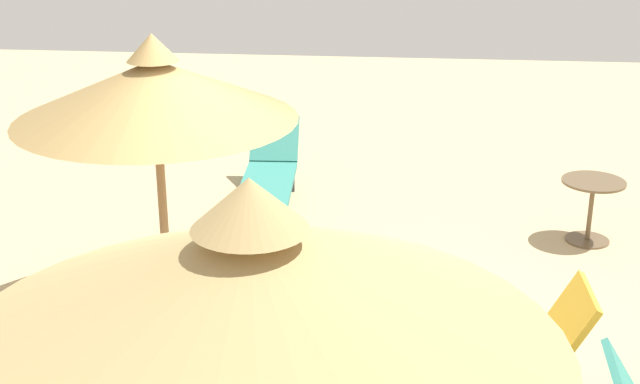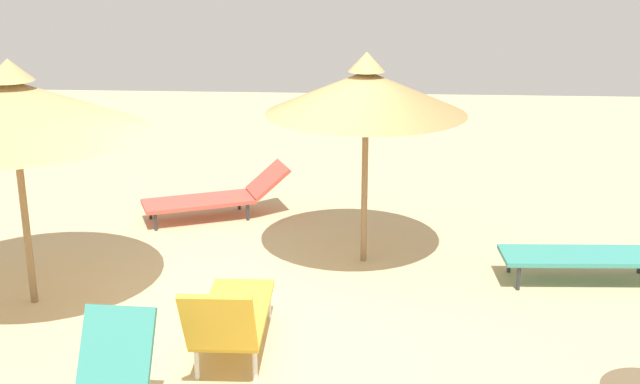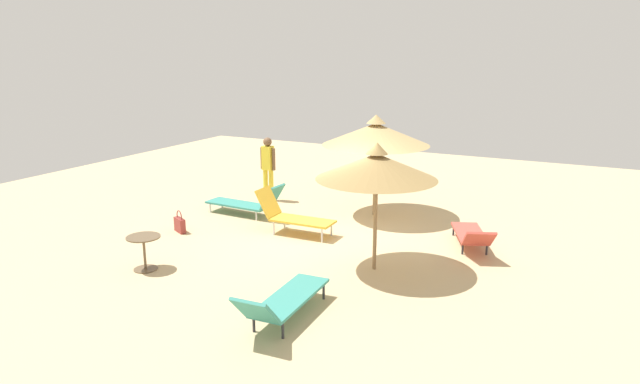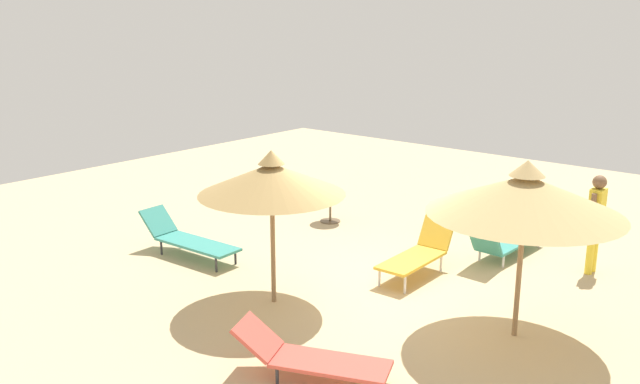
% 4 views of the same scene
% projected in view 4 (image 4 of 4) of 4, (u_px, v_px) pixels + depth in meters
% --- Properties ---
extents(ground, '(24.00, 24.00, 0.10)m').
position_uv_depth(ground, '(366.00, 295.00, 11.14)').
color(ground, tan).
extents(parasol_umbrella_edge, '(2.29, 2.29, 2.49)m').
position_uv_depth(parasol_umbrella_edge, '(272.00, 179.00, 10.26)').
color(parasol_umbrella_edge, olive).
rests_on(parasol_umbrella_edge, ground).
extents(parasol_umbrella_far_right, '(2.70, 2.70, 2.58)m').
position_uv_depth(parasol_umbrella_far_right, '(525.00, 195.00, 9.11)').
color(parasol_umbrella_far_right, olive).
rests_on(parasol_umbrella_far_right, ground).
extents(lounge_chair_front, '(0.68, 2.18, 0.91)m').
position_uv_depth(lounge_chair_front, '(503.00, 240.00, 12.63)').
color(lounge_chair_front, teal).
rests_on(lounge_chair_front, ground).
extents(lounge_chair_near_left, '(0.65, 1.83, 1.01)m').
position_uv_depth(lounge_chair_near_left, '(420.00, 250.00, 11.80)').
color(lounge_chair_near_left, gold).
rests_on(lounge_chair_near_left, ground).
extents(lounge_chair_far_left, '(2.06, 1.31, 0.69)m').
position_uv_depth(lounge_chair_far_left, '(309.00, 356.00, 8.40)').
color(lounge_chair_far_left, '#CC4C3F').
rests_on(lounge_chair_far_left, ground).
extents(lounge_chair_near_right, '(2.25, 0.70, 0.80)m').
position_uv_depth(lounge_chair_near_right, '(187.00, 238.00, 12.72)').
color(lounge_chair_near_right, teal).
rests_on(lounge_chair_near_right, ground).
extents(person_standing_back, '(0.24, 0.48, 1.79)m').
position_uv_depth(person_standing_back, '(596.00, 217.00, 11.74)').
color(person_standing_back, yellow).
rests_on(person_standing_back, ground).
extents(handbag, '(0.30, 0.42, 0.53)m').
position_uv_depth(handbag, '(435.00, 222.00, 14.31)').
color(handbag, maroon).
rests_on(handbag, ground).
extents(side_table_round, '(0.65, 0.65, 0.67)m').
position_uv_depth(side_table_round, '(330.00, 202.00, 14.85)').
color(side_table_round, brown).
rests_on(side_table_round, ground).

